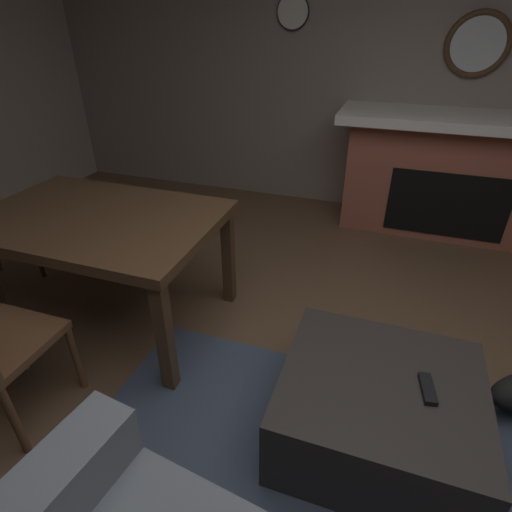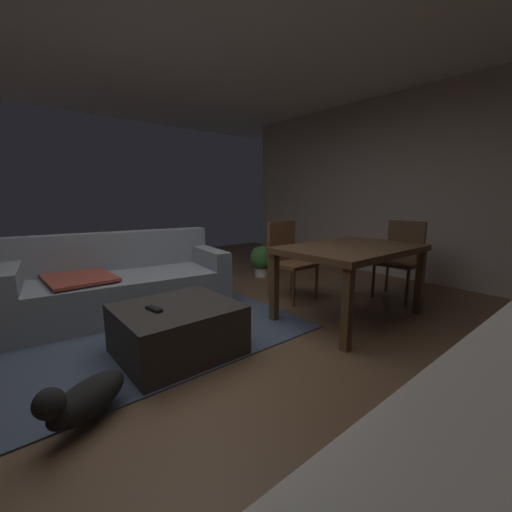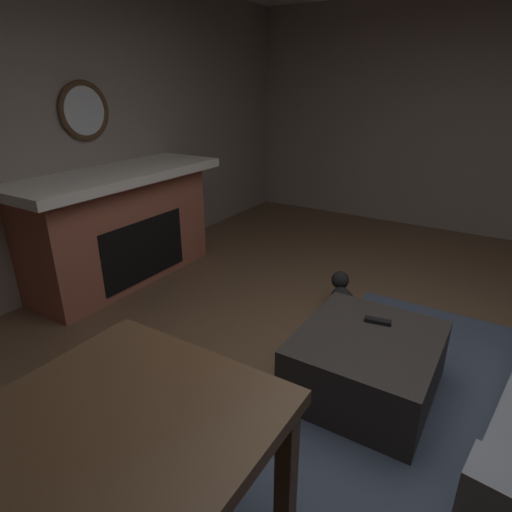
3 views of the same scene
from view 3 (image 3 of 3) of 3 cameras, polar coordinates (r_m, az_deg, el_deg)
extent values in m
plane|color=brown|center=(2.77, 15.45, -18.47)|extent=(8.91, 8.91, 0.00)
cube|color=gray|center=(4.04, -27.64, 14.04)|extent=(7.83, 0.12, 2.73)
cube|color=gray|center=(5.82, 28.41, 15.71)|extent=(0.12, 6.34, 2.73)
cube|color=#3D475B|center=(2.78, 26.45, -19.93)|extent=(2.60, 2.00, 0.01)
cube|color=#9E5642|center=(4.19, -17.72, 3.30)|extent=(1.76, 0.60, 0.97)
cube|color=black|center=(4.05, -15.07, 0.90)|extent=(0.97, 0.10, 0.56)
cube|color=white|center=(4.02, -18.12, 10.27)|extent=(2.00, 0.76, 0.08)
torus|color=#4C331E|center=(4.20, -22.00, 17.56)|extent=(0.51, 0.05, 0.51)
cylinder|color=silver|center=(4.20, -22.00, 17.56)|extent=(0.42, 0.01, 0.42)
cube|color=#2D2826|center=(2.72, 14.49, -13.85)|extent=(0.86, 0.78, 0.40)
cube|color=black|center=(2.76, 15.99, -8.35)|extent=(0.08, 0.17, 0.02)
cube|color=#513823|center=(1.50, -25.31, -25.39)|extent=(1.41, 0.96, 0.06)
cube|color=#513823|center=(1.88, 4.05, -27.27)|extent=(0.07, 0.07, 0.68)
cube|color=#513823|center=(2.27, -15.90, -17.80)|extent=(0.07, 0.07, 0.68)
ellipsoid|color=black|center=(3.45, 11.60, -6.32)|extent=(0.51, 0.41, 0.20)
sphere|color=black|center=(3.59, 11.20, -3.16)|extent=(0.15, 0.15, 0.15)
camera|label=1|loc=(2.18, 54.56, 12.45)|focal=28.53mm
camera|label=2|loc=(4.26, -9.08, 14.45)|focal=22.46mm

